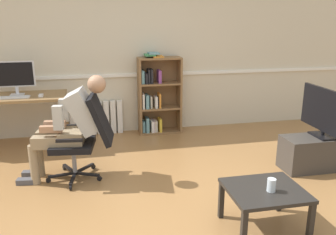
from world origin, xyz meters
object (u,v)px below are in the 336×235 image
object	(u,v)px
keyboard	(14,97)
tv_stand	(320,152)
computer_desk	(18,103)
computer_mouse	(41,95)
bookshelf	(157,97)
radiator	(93,118)
tv_screen	(326,112)
drinking_glass	(271,185)
imac_monitor	(15,75)
office_chair	(85,135)
person_seated	(70,125)
coffee_table	(265,194)

from	to	relation	value
keyboard	tv_stand	bearing A→B (deg)	-20.28
computer_desk	computer_mouse	size ratio (longest dim) A/B	12.99
bookshelf	radiator	xyz separation A→B (m)	(-1.01, 0.10, -0.32)
computer_mouse	tv_stand	bearing A→B (deg)	-22.45
tv_screen	drinking_glass	distance (m)	1.70
tv_stand	tv_screen	bearing A→B (deg)	-0.47
bookshelf	drinking_glass	bearing A→B (deg)	-81.25
imac_monitor	keyboard	bearing A→B (deg)	-92.09
office_chair	tv_screen	xyz separation A→B (m)	(2.80, -0.31, 0.19)
computer_mouse	radiator	distance (m)	0.98
computer_desk	tv_screen	xyz separation A→B (m)	(3.72, -1.52, 0.06)
tv_stand	person_seated	bearing A→B (deg)	173.63
radiator	person_seated	bearing A→B (deg)	-98.86
imac_monitor	tv_stand	xyz separation A→B (m)	(3.72, -1.60, -0.82)
bookshelf	tv_stand	world-z (taller)	bookshelf
keyboard	radiator	world-z (taller)	keyboard
computer_desk	person_seated	xyz separation A→B (m)	(0.76, -1.19, -0.01)
computer_desk	drinking_glass	size ratio (longest dim) A/B	11.50
keyboard	drinking_glass	world-z (taller)	keyboard
keyboard	drinking_glass	size ratio (longest dim) A/B	3.54
computer_desk	office_chair	bearing A→B (deg)	-52.58
computer_mouse	drinking_glass	distance (m)	3.30
computer_mouse	radiator	world-z (taller)	computer_mouse
drinking_glass	keyboard	bearing A→B (deg)	134.76
computer_mouse	drinking_glass	bearing A→B (deg)	-49.77
computer_mouse	drinking_glass	world-z (taller)	computer_mouse
computer_desk	imac_monitor	bearing A→B (deg)	90.15
keyboard	coffee_table	bearing A→B (deg)	-44.95
tv_stand	tv_screen	xyz separation A→B (m)	(0.00, -0.00, 0.51)
imac_monitor	tv_screen	bearing A→B (deg)	-23.20
tv_screen	drinking_glass	xyz separation A→B (m)	(-1.26, -1.11, -0.27)
office_chair	person_seated	size ratio (longest dim) A/B	0.82
tv_screen	office_chair	bearing A→B (deg)	84.17
bookshelf	person_seated	distance (m)	1.94
imac_monitor	radiator	size ratio (longest dim) A/B	0.56
computer_mouse	coffee_table	world-z (taller)	computer_mouse
drinking_glass	coffee_table	bearing A→B (deg)	116.71
keyboard	radiator	distance (m)	1.25
bookshelf	drinking_glass	xyz separation A→B (m)	(0.45, -2.92, -0.14)
bookshelf	person_seated	bearing A→B (deg)	-130.24
coffee_table	keyboard	bearing A→B (deg)	135.05
bookshelf	radiator	size ratio (longest dim) A/B	1.39
bookshelf	radiator	distance (m)	1.06
keyboard	coffee_table	xyz separation A→B (m)	(2.44, -2.44, -0.43)
imac_monitor	tv_stand	bearing A→B (deg)	-23.21
keyboard	bookshelf	bearing A→B (deg)	12.05
bookshelf	drinking_glass	distance (m)	2.96
office_chair	bookshelf	bearing A→B (deg)	151.52
imac_monitor	computer_mouse	size ratio (longest dim) A/B	5.13
person_seated	keyboard	bearing A→B (deg)	-136.30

